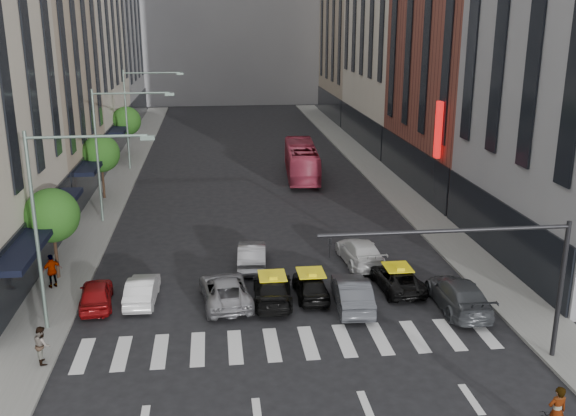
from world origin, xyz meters
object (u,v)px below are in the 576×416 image
object	(u,v)px
taxi_left	(272,289)
taxi_center	(311,285)
car_white_front	(142,290)
car_red	(96,294)
streetlamp_far	(136,106)
streetlamp_near	(56,205)
bus	(302,161)
pedestrian_near	(42,345)
streetlamp_mid	(111,138)
pedestrian_far	(52,271)

from	to	relation	value
taxi_left	taxi_center	world-z (taller)	taxi_left
car_white_front	taxi_left	xyz separation A→B (m)	(6.44, -0.73, 0.04)
car_red	car_white_front	bearing A→B (deg)	-179.76
streetlamp_far	car_red	bearing A→B (deg)	-88.37
car_white_front	taxi_left	world-z (taller)	taxi_left
streetlamp_near	taxi_center	world-z (taller)	streetlamp_near
streetlamp_near	streetlamp_far	size ratio (longest dim) A/B	1.00
streetlamp_near	streetlamp_far	xyz separation A→B (m)	(0.00, 32.00, 0.00)
bus	pedestrian_near	size ratio (longest dim) A/B	6.78
taxi_center	streetlamp_near	bearing A→B (deg)	10.23
streetlamp_mid	taxi_center	bearing A→B (deg)	-50.32
car_red	pedestrian_far	xyz separation A→B (m)	(-2.56, 2.28, 0.40)
pedestrian_far	pedestrian_near	bearing A→B (deg)	64.53
car_white_front	pedestrian_near	size ratio (longest dim) A/B	2.47
streetlamp_far	pedestrian_far	size ratio (longest dim) A/B	4.98
car_red	pedestrian_far	bearing A→B (deg)	-48.00
taxi_left	pedestrian_near	world-z (taller)	pedestrian_near
car_red	car_white_front	xyz separation A→B (m)	(2.20, 0.25, -0.00)
pedestrian_near	bus	bearing A→B (deg)	-45.95
bus	car_white_front	bearing A→B (deg)	69.42
taxi_center	bus	bearing A→B (deg)	-97.42
streetlamp_near	pedestrian_near	size ratio (longest dim) A/B	5.67
streetlamp_mid	bus	world-z (taller)	streetlamp_mid
car_white_front	pedestrian_far	bearing A→B (deg)	-20.86
car_red	bus	world-z (taller)	bus
bus	streetlamp_mid	bearing A→B (deg)	42.46
taxi_center	bus	xyz separation A→B (m)	(3.03, 25.24, 0.84)
taxi_center	pedestrian_near	xyz separation A→B (m)	(-11.82, -5.30, 0.29)
streetlamp_far	car_white_front	bearing A→B (deg)	-84.08
streetlamp_mid	bus	xyz separation A→B (m)	(14.49, 11.43, -4.40)
car_red	pedestrian_near	distance (m)	5.63
bus	pedestrian_far	xyz separation A→B (m)	(-16.20, -22.76, -0.45)
streetlamp_mid	streetlamp_far	world-z (taller)	same
streetlamp_mid	car_red	world-z (taller)	streetlamp_mid
car_white_front	taxi_center	world-z (taller)	taxi_center
streetlamp_far	car_red	xyz separation A→B (m)	(0.84, -29.62, -5.25)
streetlamp_mid	pedestrian_far	world-z (taller)	streetlamp_mid
streetlamp_near	taxi_center	size ratio (longest dim) A/B	2.34
taxi_left	pedestrian_far	distance (m)	11.53
bus	taxi_left	bearing A→B (deg)	83.10
streetlamp_near	streetlamp_mid	distance (m)	16.00
streetlamp_far	pedestrian_near	distance (m)	35.46
streetlamp_near	streetlamp_mid	xyz separation A→B (m)	(0.00, 16.00, 0.00)
pedestrian_near	car_white_front	bearing A→B (deg)	-50.65
car_red	car_white_front	size ratio (longest dim) A/B	0.97
streetlamp_far	streetlamp_mid	bearing A→B (deg)	-90.00
streetlamp_mid	streetlamp_far	size ratio (longest dim) A/B	1.00
bus	pedestrian_near	world-z (taller)	bus
bus	pedestrian_far	distance (m)	27.94
car_red	taxi_center	distance (m)	10.62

